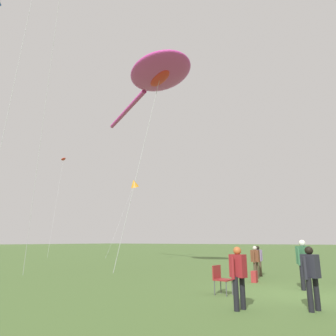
{
  "coord_description": "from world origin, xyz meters",
  "views": [
    {
      "loc": [
        -10.76,
        -2.15,
        1.61
      ],
      "look_at": [
        2.62,
        6.56,
        5.45
      ],
      "focal_mm": 32.52,
      "sensor_mm": 36.0,
      "label": 1
    }
  ],
  "objects": [
    {
      "name": "person_child_front",
      "position": [
        4.35,
        2.51,
        0.8
      ],
      "size": [
        0.4,
        0.39,
        1.38
      ],
      "rotation": [
        0.0,
        0.0,
        2.43
      ],
      "color": "#473828",
      "rests_on": "ground"
    },
    {
      "name": "backpack",
      "position": [
        1.9,
        1.96,
        0.22
      ],
      "size": [
        0.31,
        0.22,
        0.44
      ],
      "primitive_type": "cube",
      "rotation": [
        0.0,
        0.0,
        -3.09
      ],
      "color": "maroon",
      "rests_on": "ground"
    },
    {
      "name": "small_kite_bird_shape",
      "position": [
        15.85,
        19.8,
        8.01
      ],
      "size": [
        4.82,
        1.01,
        8.6
      ],
      "rotation": [
        0.0,
        0.0,
        -1.62
      ],
      "color": "orange",
      "rests_on": "ground"
    },
    {
      "name": "big_show_kite",
      "position": [
        3.85,
        8.17,
        12.14
      ],
      "size": [
        7.94,
        12.0,
        12.63
      ],
      "rotation": [
        0.0,
        0.0,
        -2.09
      ],
      "color": "#CC3899",
      "rests_on": "ground"
    },
    {
      "name": "ground_plane",
      "position": [
        0.0,
        0.0,
        0.0
      ],
      "size": [
        300.0,
        300.0,
        0.0
      ],
      "primitive_type": "plane",
      "color": "#4C6B33"
    },
    {
      "name": "person_redhead_woman",
      "position": [
        -3.25,
        0.68,
        0.85
      ],
      "size": [
        0.52,
        0.41,
        1.47
      ],
      "rotation": [
        0.0,
        0.0,
        1.34
      ],
      "color": "black",
      "rests_on": "ground"
    },
    {
      "name": "small_kite_stunt_black",
      "position": [
        12.69,
        28.66,
        11.38
      ],
      "size": [
        4.06,
        3.9,
        11.76
      ],
      "rotation": [
        0.0,
        0.0,
        -2.34
      ],
      "color": "red",
      "rests_on": "ground"
    },
    {
      "name": "folding_chair",
      "position": [
        -1.45,
        1.95,
        0.51
      ],
      "size": [
        0.52,
        0.52,
        0.86
      ],
      "rotation": [
        0.0,
        0.0,
        3.06
      ],
      "color": "#4C4C51",
      "rests_on": "ground"
    },
    {
      "name": "person_brown_coat",
      "position": [
        0.96,
        -0.11,
        0.95
      ],
      "size": [
        0.55,
        0.48,
        1.65
      ],
      "rotation": [
        0.0,
        0.0,
        1.14
      ],
      "color": "black",
      "rests_on": "ground"
    },
    {
      "name": "person_short_left",
      "position": [
        -2.41,
        -0.83,
        0.86
      ],
      "size": [
        0.5,
        0.43,
        1.48
      ],
      "rotation": [
        0.0,
        0.0,
        1.18
      ],
      "color": "black",
      "rests_on": "ground"
    },
    {
      "name": "person_photographer",
      "position": [
        3.18,
        2.28,
        0.81
      ],
      "size": [
        0.5,
        0.36,
        1.4
      ],
      "rotation": [
        0.0,
        0.0,
        1.55
      ],
      "color": "#473828",
      "rests_on": "ground"
    }
  ]
}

